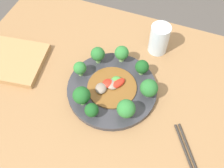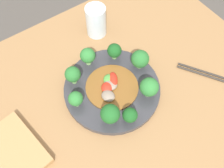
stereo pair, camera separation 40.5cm
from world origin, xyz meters
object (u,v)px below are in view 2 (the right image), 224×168
Objects in this scene: chopsticks at (212,76)px; broccoli_west at (140,59)px; plate at (112,89)px; broccoli_east at (76,99)px; broccoli_south at (88,56)px; broccoli_northeast at (110,114)px; broccoli_north at (130,115)px; broccoli_southeast at (73,75)px; broccoli_southwest at (114,51)px; stirfry_center at (111,86)px; broccoli_northwest at (149,87)px; drinking_glass at (96,21)px.

broccoli_west is at bearing -42.00° from chopsticks.
broccoli_east reaches higher than plate.
broccoli_west is 0.34× the size of chopsticks.
plate is 4.58× the size of broccoli_south.
broccoli_northeast reaches higher than broccoli_west.
broccoli_west is 0.19m from broccoli_north.
broccoli_southeast is at bearing -18.93° from broccoli_west.
stirfry_center is at bearing 49.55° from broccoli_southwest.
broccoli_northeast is at bearing 117.81° from broccoli_east.
broccoli_southwest is 0.83× the size of broccoli_northwest.
stirfry_center is 0.82× the size of chopsticks.
drinking_glass is (-0.09, -0.22, 0.05)m from plate.
broccoli_south is at bearing -40.80° from chopsticks.
broccoli_southwest is 0.52× the size of drinking_glass.
plate is 4.23× the size of broccoli_northwest.
broccoli_south is 0.16m from broccoli_west.
broccoli_north is 0.33× the size of stirfry_center.
chopsticks is at bearing 164.28° from broccoli_northwest.
broccoli_south is (0.01, -0.12, 0.05)m from plate.
broccoli_west is at bearing 121.34° from broccoli_southwest.
broccoli_east is 0.20m from broccoli_southwest.
broccoli_southeast is 0.40× the size of stirfry_center.
plate is at bearing 94.65° from broccoli_south.
broccoli_southwest is at bearing -157.72° from broccoli_east.
broccoli_northwest reaches higher than broccoli_west.
broccoli_west is at bearing -113.78° from broccoli_northwest.
broccoli_south reaches higher than chopsticks.
broccoli_northwest is 0.30m from drinking_glass.
broccoli_south is at bearing -105.41° from broccoli_northeast.
drinking_glass is at bearing -112.16° from plate.
broccoli_south is 0.12m from stirfry_center.
broccoli_south is 0.97× the size of broccoli_west.
drinking_glass is at bearing -112.98° from stirfry_center.
broccoli_west is 0.59× the size of drinking_glass.
chopsticks is (-0.20, 0.36, -0.05)m from drinking_glass.
broccoli_east is 0.30m from drinking_glass.
chopsticks is at bearing 154.11° from stirfry_center.
broccoli_southeast is (0.08, -0.08, 0.05)m from plate.
chopsticks is at bearing 154.13° from plate.
plate is 0.12m from broccoli_north.
broccoli_southwest is at bearing -178.06° from broccoli_southeast.
broccoli_northeast is at bearing 51.84° from broccoli_southwest.
broccoli_northeast is (-0.05, 0.10, 0.01)m from broccoli_east.
broccoli_northwest is at bearing 133.87° from broccoli_southeast.
stirfry_center is at bearing -125.70° from broccoli_northeast.
broccoli_northeast is 1.07× the size of broccoli_west.
stirfry_center reaches higher than plate.
broccoli_south is (0.08, -0.20, -0.00)m from broccoli_northwest.
drinking_glass reaches higher than broccoli_southwest.
broccoli_northwest reaches higher than broccoli_south.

